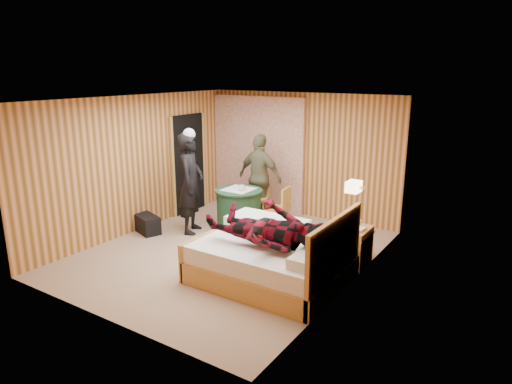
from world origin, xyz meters
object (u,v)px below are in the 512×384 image
Objects in this scene: duffel_bag at (147,224)px; wall_lamp at (354,187)px; woman_standing at (191,183)px; chair_far at (258,193)px; man_on_bed at (267,219)px; chair_near at (281,205)px; nightstand at (354,245)px; round_table at (239,209)px; bed at (274,258)px; man_at_table at (260,177)px.

wall_lamp is at bearing 27.33° from duffel_bag.
wall_lamp is at bearing -113.59° from woman_standing.
wall_lamp reaches higher than chair_far.
chair_far is at bearing 125.27° from man_on_bed.
woman_standing reaches higher than chair_near.
man_on_bed is (-0.73, -1.39, 0.69)m from nightstand.
man_on_bed is (1.67, -1.70, 0.59)m from round_table.
bed reaches higher than duffel_bag.
chair_near is at bearing 158.70° from man_at_table.
chair_near is (0.72, -0.30, -0.06)m from chair_far.
round_table is at bearing -105.57° from chair_far.
bed is at bearing 96.88° from man_on_bed.
man_on_bed reaches higher than chair_far.
chair_far is 0.50× the size of woman_standing.
man_on_bed is at bearing 8.08° from duffel_bag.
round_table is at bearing 95.30° from man_at_table.
round_table is 0.71m from chair_far.
duffel_bag is 3.17m from man_on_bed.
man_on_bed is at bearing -72.33° from chair_far.
man_at_table is at bearing 90.00° from round_table.
chair_near is (0.69, 0.39, 0.09)m from round_table.
wall_lamp is 0.45× the size of duffel_bag.
woman_standing is at bearing -59.02° from chair_near.
round_table is 0.80m from chair_near.
chair_far is (-0.02, 0.70, 0.14)m from round_table.
duffel_bag is (-3.77, -0.50, -1.14)m from wall_lamp.
nightstand is at bearing 62.45° from chair_near.
man_on_bed is (1.70, -2.40, 0.45)m from chair_far.
man_at_table is at bearing 124.38° from man_on_bed.
chair_near is 2.52m from duffel_bag.
duffel_bag is (-1.30, -1.78, -0.38)m from chair_far.
man_on_bed is at bearing 129.68° from man_at_table.
man_on_bed reaches higher than nightstand.
bed is 3.44× the size of nightstand.
round_table is 1.02m from woman_standing.
wall_lamp is 0.28× the size of chair_far.
chair_far is 2.97m from man_on_bed.
wall_lamp is 2.82m from man_at_table.
wall_lamp is 2.17m from chair_near.
man_at_table is at bearing 73.78° from duffel_bag.
woman_standing is at bearing -133.84° from chair_far.
round_table is (-2.40, 0.32, 0.10)m from nightstand.
man_on_bed is (0.03, -0.23, 0.66)m from bed.
nightstand is 1.04× the size of duffel_bag.
wall_lamp is 0.14× the size of woman_standing.
wall_lamp is 0.29× the size of round_table.
chair_near is at bearing 115.05° from man_on_bed.
chair_far is 0.33m from man_at_table.
man_on_bed reaches higher than bed.
chair_near is at bearing 150.83° from wall_lamp.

